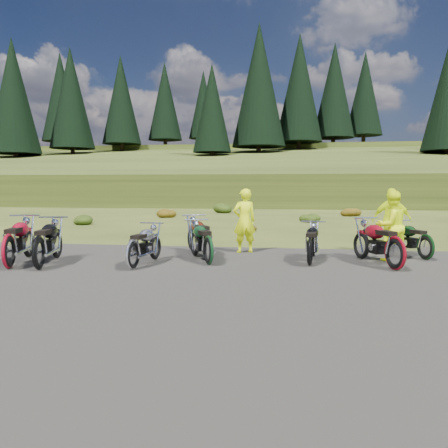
% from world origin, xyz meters
% --- Properties ---
extents(ground, '(300.00, 300.00, 0.00)m').
position_xyz_m(ground, '(0.00, 0.00, 0.00)').
color(ground, '#334015').
rests_on(ground, ground).
extents(gravel_pad, '(20.00, 12.00, 0.04)m').
position_xyz_m(gravel_pad, '(0.00, -2.00, 0.00)').
color(gravel_pad, black).
rests_on(gravel_pad, ground).
extents(hill_slope, '(300.00, 45.97, 9.37)m').
position_xyz_m(hill_slope, '(0.00, 50.00, 0.00)').
color(hill_slope, '#2A3812').
rests_on(hill_slope, ground).
extents(hill_plateau, '(300.00, 90.00, 9.17)m').
position_xyz_m(hill_plateau, '(0.00, 110.00, 0.00)').
color(hill_plateau, '#2A3812').
rests_on(hill_plateau, ground).
extents(conifer_14, '(5.28, 5.28, 14.00)m').
position_xyz_m(conifer_14, '(-51.00, 70.00, 16.55)').
color(conifer_14, black).
rests_on(conifer_14, ground).
extents(conifer_15, '(7.92, 7.92, 20.00)m').
position_xyz_m(conifer_15, '(-45.00, 76.00, 20.16)').
color(conifer_15, black).
rests_on(conifer_15, ground).
extents(conifer_16, '(7.48, 7.48, 19.00)m').
position_xyz_m(conifer_16, '(-39.00, 51.00, 15.28)').
color(conifer_16, black).
rests_on(conifer_16, ground).
extents(conifer_17, '(7.04, 7.04, 18.00)m').
position_xyz_m(conifer_17, '(-33.00, 57.00, 15.97)').
color(conifer_17, black).
rests_on(conifer_17, ground).
extents(conifer_18, '(6.60, 6.60, 17.00)m').
position_xyz_m(conifer_18, '(-27.00, 63.00, 16.66)').
color(conifer_18, black).
rests_on(conifer_18, ground).
extents(conifer_19, '(6.16, 6.16, 16.00)m').
position_xyz_m(conifer_19, '(-21.00, 69.00, 17.36)').
color(conifer_19, black).
rests_on(conifer_19, ground).
extents(conifer_20, '(5.72, 5.72, 15.00)m').
position_xyz_m(conifer_20, '(-15.00, 75.00, 17.65)').
color(conifer_20, black).
rests_on(conifer_20, ground).
extents(conifer_21, '(5.28, 5.28, 14.00)m').
position_xyz_m(conifer_21, '(-9.00, 50.00, 12.56)').
color(conifer_21, black).
rests_on(conifer_21, ground).
extents(conifer_22, '(7.92, 7.92, 20.00)m').
position_xyz_m(conifer_22, '(-3.00, 56.00, 16.77)').
color(conifer_22, black).
rests_on(conifer_22, ground).
extents(conifer_23, '(7.48, 7.48, 19.00)m').
position_xyz_m(conifer_23, '(3.00, 62.00, 17.47)').
color(conifer_23, black).
rests_on(conifer_23, ground).
extents(conifer_24, '(7.04, 7.04, 18.00)m').
position_xyz_m(conifer_24, '(9.00, 68.00, 18.16)').
color(conifer_24, black).
rests_on(conifer_24, ground).
extents(conifer_25, '(6.60, 6.60, 17.00)m').
position_xyz_m(conifer_25, '(15.00, 74.00, 18.66)').
color(conifer_25, black).
rests_on(conifer_25, ground).
extents(shrub_1, '(1.03, 1.03, 0.61)m').
position_xyz_m(shrub_1, '(-9.10, 11.30, 0.31)').
color(shrub_1, '#1F300C').
rests_on(shrub_1, ground).
extents(shrub_2, '(1.30, 1.30, 0.77)m').
position_xyz_m(shrub_2, '(-6.20, 16.60, 0.38)').
color(shrub_2, '#633A0C').
rests_on(shrub_2, ground).
extents(shrub_3, '(1.56, 1.56, 0.92)m').
position_xyz_m(shrub_3, '(-3.30, 21.90, 0.46)').
color(shrub_3, '#1F300C').
rests_on(shrub_3, ground).
extents(shrub_4, '(0.77, 0.77, 0.45)m').
position_xyz_m(shrub_4, '(-0.40, 9.20, 0.23)').
color(shrub_4, '#633A0C').
rests_on(shrub_4, ground).
extents(shrub_5, '(1.03, 1.03, 0.61)m').
position_xyz_m(shrub_5, '(2.50, 14.50, 0.31)').
color(shrub_5, '#1F300C').
rests_on(shrub_5, ground).
extents(shrub_6, '(1.30, 1.30, 0.77)m').
position_xyz_m(shrub_6, '(5.40, 19.80, 0.38)').
color(shrub_6, '#633A0C').
rests_on(shrub_6, ground).
extents(motorcycle_0, '(1.28, 2.38, 1.19)m').
position_xyz_m(motorcycle_0, '(-4.42, -0.38, 0.00)').
color(motorcycle_0, black).
rests_on(motorcycle_0, ground).
extents(motorcycle_1, '(1.41, 2.47, 1.23)m').
position_xyz_m(motorcycle_1, '(-5.17, -0.39, 0.00)').
color(motorcycle_1, maroon).
rests_on(motorcycle_1, ground).
extents(motorcycle_2, '(1.53, 2.16, 1.08)m').
position_xyz_m(motorcycle_2, '(-0.61, 0.80, 0.00)').
color(motorcycle_2, '#0E3417').
rests_on(motorcycle_2, ground).
extents(motorcycle_3, '(0.86, 2.05, 1.04)m').
position_xyz_m(motorcycle_3, '(-2.25, -0.05, 0.00)').
color(motorcycle_3, '#B1B1B6').
rests_on(motorcycle_3, ground).
extents(motorcycle_4, '(1.67, 2.26, 1.14)m').
position_xyz_m(motorcycle_4, '(-0.82, 1.71, 0.00)').
color(motorcycle_4, '#49160C').
rests_on(motorcycle_4, ground).
extents(motorcycle_5, '(0.90, 2.06, 1.04)m').
position_xyz_m(motorcycle_5, '(1.88, 1.04, 0.00)').
color(motorcycle_5, black).
rests_on(motorcycle_5, ground).
extents(motorcycle_6, '(1.50, 2.36, 1.18)m').
position_xyz_m(motorcycle_6, '(3.80, 0.74, 0.00)').
color(motorcycle_6, maroon).
rests_on(motorcycle_6, ground).
extents(motorcycle_7, '(1.28, 2.02, 1.01)m').
position_xyz_m(motorcycle_7, '(4.95, 2.34, 0.00)').
color(motorcycle_7, black).
rests_on(motorcycle_7, ground).
extents(person_middle, '(0.80, 0.68, 1.87)m').
position_xyz_m(person_middle, '(0.08, 2.94, 0.94)').
color(person_middle, '#DAF10C').
rests_on(person_middle, ground).
extents(person_right_a, '(1.10, 1.01, 1.82)m').
position_xyz_m(person_right_a, '(4.00, 2.12, 0.91)').
color(person_right_a, '#DAF10C').
rests_on(person_right_a, ground).
extents(person_right_b, '(1.13, 0.53, 1.89)m').
position_xyz_m(person_right_b, '(4.38, 3.70, 0.94)').
color(person_right_b, '#DAF10C').
rests_on(person_right_b, ground).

